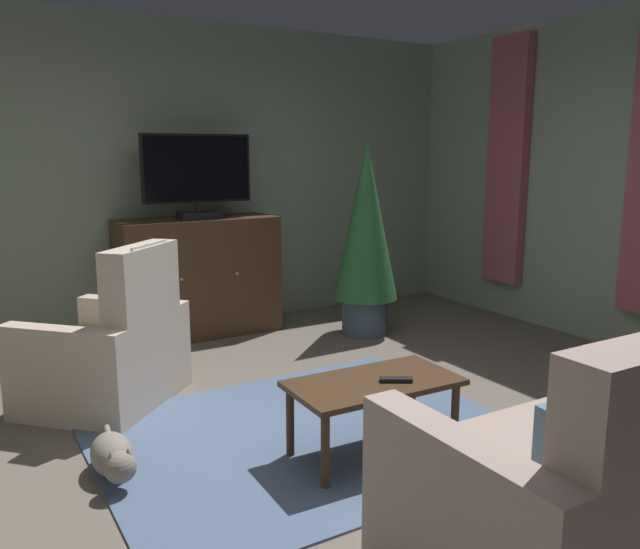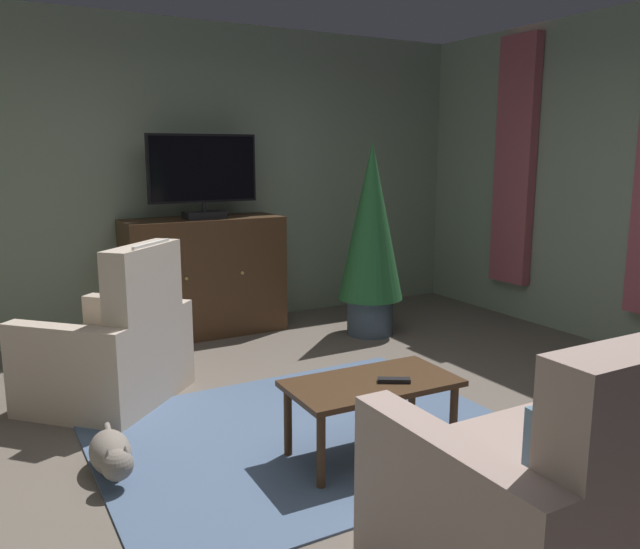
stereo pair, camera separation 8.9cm
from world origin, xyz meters
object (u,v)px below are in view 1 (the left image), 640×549
object	(u,v)px
tv_cabinet	(199,279)
television	(197,174)
coffee_table	(374,390)
sofa_floral	(595,487)
cat	(113,456)
tv_remote	(396,380)
potted_plant_small_fern_corner	(366,232)
armchair_facing_sofa	(110,354)

from	to	relation	value
tv_cabinet	television	bearing A→B (deg)	-90.00
tv_cabinet	coffee_table	size ratio (longest dim) A/B	1.51
sofa_floral	cat	size ratio (longest dim) A/B	2.13
tv_remote	cat	world-z (taller)	tv_remote
sofa_floral	potted_plant_small_fern_corner	world-z (taller)	potted_plant_small_fern_corner
tv_remote	potted_plant_small_fern_corner	xyz separation A→B (m)	(1.20, 2.03, 0.49)
armchair_facing_sofa	tv_cabinet	bearing A→B (deg)	49.40
potted_plant_small_fern_corner	coffee_table	bearing A→B (deg)	-123.52
coffee_table	television	bearing A→B (deg)	89.59
television	armchair_facing_sofa	xyz separation A→B (m)	(-1.06, -1.18, -1.09)
tv_cabinet	cat	distance (m)	2.60
potted_plant_small_fern_corner	sofa_floral	bearing A→B (deg)	-109.40
tv_remote	armchair_facing_sofa	world-z (taller)	armchair_facing_sofa
tv_cabinet	cat	world-z (taller)	tv_cabinet
armchair_facing_sofa	potted_plant_small_fern_corner	xyz separation A→B (m)	(2.33, 0.48, 0.59)
cat	potted_plant_small_fern_corner	bearing A→B (deg)	30.16
television	potted_plant_small_fern_corner	world-z (taller)	television
tv_remote	sofa_floral	distance (m)	1.14
coffee_table	sofa_floral	xyz separation A→B (m)	(0.18, -1.21, -0.02)
television	armchair_facing_sofa	bearing A→B (deg)	-131.85
coffee_table	cat	xyz separation A→B (m)	(-1.26, 0.47, -0.26)
tv_remote	armchair_facing_sofa	bearing A→B (deg)	-22.84
tv_cabinet	tv_remote	size ratio (longest dim) A/B	8.14
coffee_table	armchair_facing_sofa	world-z (taller)	armchair_facing_sofa
television	armchair_facing_sofa	distance (m)	1.92
coffee_table	potted_plant_small_fern_corner	size ratio (longest dim) A/B	0.54
tv_cabinet	potted_plant_small_fern_corner	world-z (taller)	potted_plant_small_fern_corner
television	armchair_facing_sofa	size ratio (longest dim) A/B	0.79
potted_plant_small_fern_corner	tv_cabinet	bearing A→B (deg)	149.52
television	tv_remote	distance (m)	2.90
television	cat	world-z (taller)	television
television	coffee_table	distance (m)	2.85
potted_plant_small_fern_corner	cat	world-z (taller)	potted_plant_small_fern_corner
tv_remote	armchair_facing_sofa	size ratio (longest dim) A/B	0.14
tv_cabinet	armchair_facing_sofa	bearing A→B (deg)	-130.60
television	sofa_floral	world-z (taller)	television
sofa_floral	television	bearing A→B (deg)	92.36
sofa_floral	armchair_facing_sofa	world-z (taller)	armchair_facing_sofa
tv_cabinet	armchair_facing_sofa	size ratio (longest dim) A/B	1.15
tv_cabinet	potted_plant_small_fern_corner	distance (m)	1.54
coffee_table	tv_remote	size ratio (longest dim) A/B	5.40
tv_cabinet	coffee_table	world-z (taller)	tv_cabinet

